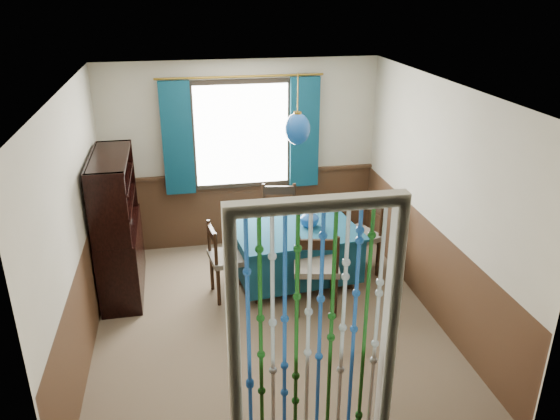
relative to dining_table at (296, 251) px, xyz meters
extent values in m
plane|color=brown|center=(-0.48, -0.78, -0.41)|extent=(4.00, 4.00, 0.00)
plane|color=silver|center=(-0.48, -0.78, 2.09)|extent=(4.00, 4.00, 0.00)
plane|color=#C0B69D|center=(-0.48, 1.22, 0.84)|extent=(3.60, 0.00, 3.60)
plane|color=#C0B69D|center=(-0.48, -2.78, 0.84)|extent=(3.60, 0.00, 3.60)
plane|color=#C0B69D|center=(-2.28, -0.78, 0.84)|extent=(0.00, 4.00, 4.00)
plane|color=#C0B69D|center=(1.32, -0.78, 0.84)|extent=(0.00, 4.00, 4.00)
plane|color=#432A19|center=(-0.48, 1.20, 0.09)|extent=(3.60, 0.00, 3.60)
plane|color=#432A19|center=(-0.48, -2.77, 0.09)|extent=(3.60, 0.00, 3.60)
plane|color=#432A19|center=(-2.26, -0.78, 0.09)|extent=(0.00, 4.00, 4.00)
plane|color=#432A19|center=(1.31, -0.78, 0.09)|extent=(0.00, 4.00, 4.00)
cube|color=black|center=(-0.48, 1.17, 1.14)|extent=(1.32, 0.12, 1.42)
cube|color=#0E3749|center=(0.00, 0.00, -0.02)|extent=(1.48, 1.09, 0.54)
cube|color=#0E3749|center=(0.00, 0.00, 0.27)|extent=(1.55, 1.16, 0.03)
cylinder|color=black|center=(-0.52, -0.40, -0.34)|extent=(0.07, 0.07, 0.14)
cylinder|color=black|center=(0.60, -0.27, -0.34)|extent=(0.07, 0.07, 0.14)
cylinder|color=black|center=(-0.60, 0.27, -0.34)|extent=(0.07, 0.07, 0.14)
cylinder|color=black|center=(0.52, 0.40, -0.34)|extent=(0.07, 0.07, 0.14)
cylinder|color=black|center=(-0.14, -0.76, -0.16)|extent=(0.05, 0.05, 0.49)
cylinder|color=black|center=(0.25, -0.84, -0.16)|extent=(0.05, 0.05, 0.49)
cylinder|color=black|center=(-0.07, -0.39, -0.16)|extent=(0.05, 0.05, 0.49)
cylinder|color=black|center=(0.33, -0.47, -0.16)|extent=(0.05, 0.05, 0.49)
cube|color=#5B5549|center=(0.09, -0.62, 0.12)|extent=(0.56, 0.55, 0.07)
cube|color=black|center=(0.05, -0.81, 0.48)|extent=(0.42, 0.12, 0.11)
cylinder|color=black|center=(-0.15, -0.77, 0.33)|extent=(0.04, 0.04, 0.48)
cylinder|color=black|center=(0.25, -0.85, 0.33)|extent=(0.04, 0.04, 0.48)
cylinder|color=black|center=(0.15, 0.79, -0.16)|extent=(0.05, 0.05, 0.49)
cylinder|color=black|center=(-0.25, 0.86, -0.16)|extent=(0.05, 0.05, 0.49)
cylinder|color=black|center=(0.08, 0.42, -0.16)|extent=(0.05, 0.05, 0.49)
cylinder|color=black|center=(-0.31, 0.49, -0.16)|extent=(0.05, 0.05, 0.49)
cube|color=#5B5549|center=(-0.08, 0.64, 0.12)|extent=(0.55, 0.53, 0.07)
cube|color=black|center=(-0.05, 0.84, 0.48)|extent=(0.42, 0.11, 0.11)
cylinder|color=black|center=(0.15, 0.80, 0.32)|extent=(0.04, 0.04, 0.48)
cylinder|color=black|center=(-0.24, 0.87, 0.32)|extent=(0.04, 0.04, 0.48)
cylinder|color=black|center=(-1.01, 0.00, -0.18)|extent=(0.04, 0.04, 0.45)
cylinder|color=black|center=(-0.96, -0.36, -0.18)|extent=(0.04, 0.04, 0.45)
cylinder|color=black|center=(-0.67, 0.05, -0.18)|extent=(0.04, 0.04, 0.45)
cylinder|color=black|center=(-0.62, -0.31, -0.18)|extent=(0.04, 0.04, 0.45)
cube|color=#5B5549|center=(-0.81, -0.15, 0.08)|extent=(0.48, 0.50, 0.06)
cube|color=black|center=(-0.99, -0.18, 0.41)|extent=(0.09, 0.38, 0.10)
cylinder|color=black|center=(-1.02, 0.00, 0.27)|extent=(0.04, 0.04, 0.44)
cylinder|color=black|center=(-0.97, -0.36, 0.27)|extent=(0.04, 0.04, 0.44)
cylinder|color=black|center=(1.02, -0.05, -0.17)|extent=(0.05, 0.05, 0.48)
cylinder|color=black|center=(0.89, 0.32, -0.17)|extent=(0.05, 0.05, 0.48)
cylinder|color=black|center=(0.68, -0.17, -0.17)|extent=(0.05, 0.05, 0.48)
cylinder|color=black|center=(0.55, 0.20, -0.17)|extent=(0.05, 0.05, 0.48)
cube|color=#5B5549|center=(0.79, 0.08, 0.10)|extent=(0.58, 0.59, 0.06)
cube|color=black|center=(0.97, 0.14, 0.45)|extent=(0.18, 0.40, 0.11)
cylinder|color=black|center=(1.03, -0.04, 0.30)|extent=(0.04, 0.04, 0.47)
cylinder|color=black|center=(0.90, 0.32, 0.30)|extent=(0.04, 0.04, 0.47)
cube|color=black|center=(-2.03, 0.20, 0.01)|extent=(0.45, 1.27, 0.82)
cube|color=black|center=(-2.03, -0.40, 0.83)|extent=(0.39, 0.05, 0.82)
cube|color=black|center=(-2.03, 0.80, 0.83)|extent=(0.39, 0.05, 0.82)
cube|color=black|center=(-2.03, 0.20, 1.22)|extent=(0.40, 1.27, 0.04)
cube|color=black|center=(-2.23, 0.20, 0.83)|extent=(0.05, 1.24, 0.82)
cube|color=black|center=(-2.00, 0.20, 0.71)|extent=(0.35, 1.19, 0.02)
cube|color=black|center=(-2.00, 0.20, 0.98)|extent=(0.35, 1.19, 0.02)
cylinder|color=olive|center=(0.00, 0.00, 1.79)|extent=(0.01, 0.01, 0.60)
ellipsoid|color=navy|center=(0.00, 0.00, 1.49)|extent=(0.28, 0.28, 0.34)
cylinder|color=olive|center=(0.00, 0.00, 1.67)|extent=(0.09, 0.09, 0.03)
imported|color=navy|center=(0.17, 0.07, 0.39)|extent=(0.27, 0.27, 0.22)
imported|color=beige|center=(-1.98, -0.11, 0.75)|extent=(0.26, 0.26, 0.05)
imported|color=beige|center=(-1.98, 0.48, 0.52)|extent=(0.22, 0.22, 0.20)
camera|label=1|loc=(-1.27, -5.68, 2.97)|focal=35.00mm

